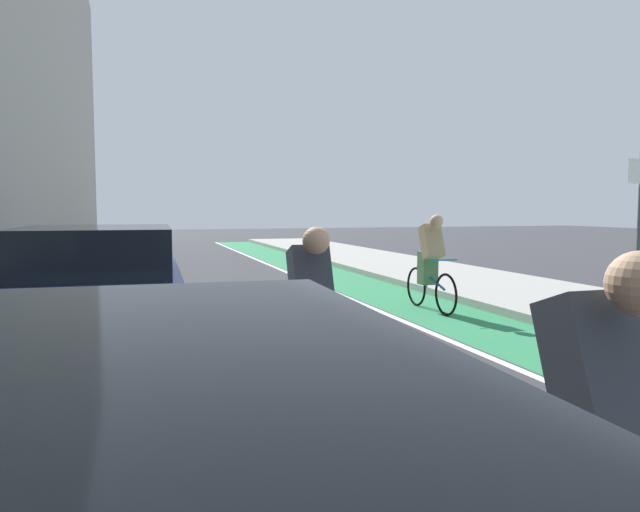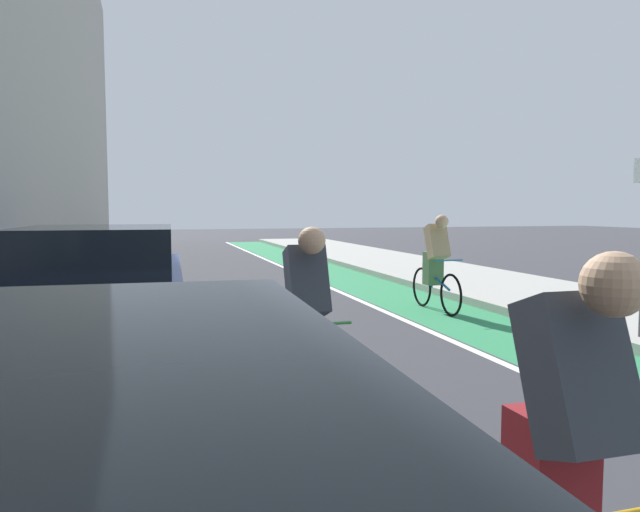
{
  "view_description": "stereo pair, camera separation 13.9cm",
  "coord_description": "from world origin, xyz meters",
  "px_view_note": "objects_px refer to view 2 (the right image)",
  "views": [
    {
      "loc": [
        -2.07,
        3.78,
        1.73
      ],
      "look_at": [
        -0.21,
        9.79,
        1.22
      ],
      "focal_mm": 33.45,
      "sensor_mm": 36.0,
      "label": 1
    },
    {
      "loc": [
        -1.94,
        3.74,
        1.73
      ],
      "look_at": [
        -0.21,
        9.79,
        1.22
      ],
      "focal_mm": 33.45,
      "sensor_mm": 36.0,
      "label": 2
    }
  ],
  "objects_px": {
    "cyclist_mid": "(306,320)",
    "parked_sedan_blue": "(101,293)",
    "cyclist_trailing": "(436,263)",
    "cyclist_lead": "(568,461)"
  },
  "relations": [
    {
      "from": "parked_sedan_blue",
      "to": "cyclist_lead",
      "type": "height_order",
      "value": "cyclist_lead"
    },
    {
      "from": "parked_sedan_blue",
      "to": "cyclist_mid",
      "type": "distance_m",
      "value": 2.87
    },
    {
      "from": "parked_sedan_blue",
      "to": "cyclist_trailing",
      "type": "relative_size",
      "value": 2.78
    },
    {
      "from": "cyclist_lead",
      "to": "cyclist_trailing",
      "type": "distance_m",
      "value": 7.91
    },
    {
      "from": "parked_sedan_blue",
      "to": "cyclist_mid",
      "type": "bearing_deg",
      "value": -51.92
    },
    {
      "from": "cyclist_mid",
      "to": "cyclist_trailing",
      "type": "bearing_deg",
      "value": 51.85
    },
    {
      "from": "parked_sedan_blue",
      "to": "cyclist_mid",
      "type": "relative_size",
      "value": 2.92
    },
    {
      "from": "parked_sedan_blue",
      "to": "cyclist_lead",
      "type": "bearing_deg",
      "value": -69.04
    },
    {
      "from": "cyclist_lead",
      "to": "cyclist_mid",
      "type": "height_order",
      "value": "cyclist_lead"
    },
    {
      "from": "cyclist_mid",
      "to": "parked_sedan_blue",
      "type": "bearing_deg",
      "value": 128.08
    }
  ]
}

